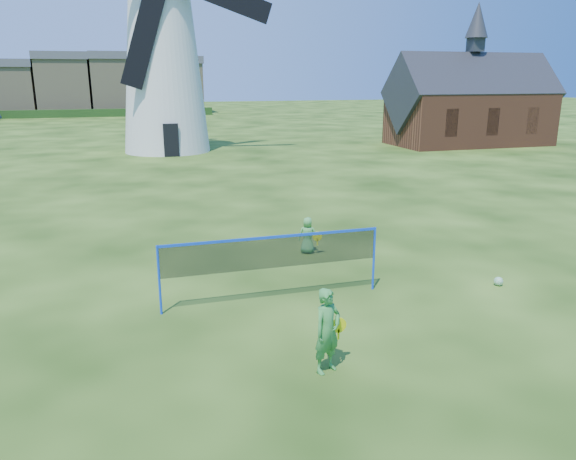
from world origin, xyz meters
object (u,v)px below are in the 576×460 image
Objects in this scene: badminton_net at (272,253)px; play_ball at (498,281)px; windmill at (163,60)px; chapel at (470,106)px; player_girl at (327,331)px; player_boy at (308,235)px.

badminton_net is 22.95× the size of play_ball.
chapel is (22.33, -2.46, -3.20)m from windmill.
chapel is 7.96× the size of player_girl.
play_ball is (5.49, 2.59, -0.65)m from player_girl.
player_girl is 6.10m from play_ball.
badminton_net is (-0.05, -27.73, -4.94)m from windmill.
play_ball is (5.51, -28.40, -5.97)m from windmill.
player_girl is at bearing -154.69° from play_ball.
player_boy is at bearing -132.79° from chapel.
windmill is 17.00× the size of player_boy.
badminton_net reaches higher than player_boy.
badminton_net reaches higher than play_ball.
player_girl reaches higher than player_boy.
player_girl is (0.08, -3.27, -0.38)m from badminton_net.
windmill reaches higher than play_ball.
badminton_net is 3.32× the size of player_girl.
player_boy is at bearing 58.77° from badminton_net.
windmill is at bearing 89.89° from badminton_net.
windmill is at bearing -62.89° from player_boy.
player_boy is 5.31m from play_ball.
play_ball is (3.65, -3.84, -0.42)m from player_boy.
chapel reaches higher than player_girl.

